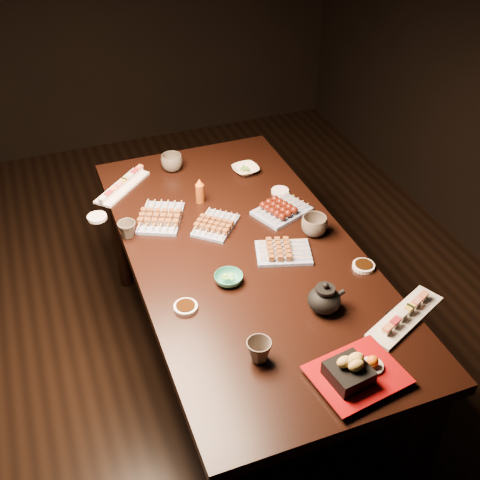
# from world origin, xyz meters

# --- Properties ---
(ground) EXTENTS (5.00, 5.00, 0.00)m
(ground) POSITION_xyz_m (0.00, 0.00, 0.00)
(ground) COLOR black
(ground) RESTS_ON ground
(dining_table) EXTENTS (1.35, 1.98, 0.75)m
(dining_table) POSITION_xyz_m (0.37, -0.02, 0.38)
(dining_table) COLOR black
(dining_table) RESTS_ON ground
(sushi_platter_near) EXTENTS (0.37, 0.24, 0.04)m
(sushi_platter_near) POSITION_xyz_m (0.77, -0.58, 0.77)
(sushi_platter_near) COLOR white
(sushi_platter_near) RESTS_ON dining_table
(sushi_platter_far) EXTENTS (0.30, 0.30, 0.04)m
(sushi_platter_far) POSITION_xyz_m (0.00, 0.62, 0.77)
(sushi_platter_far) COLOR white
(sushi_platter_far) RESTS_ON dining_table
(yakitori_plate_center) EXTENTS (0.25, 0.25, 0.05)m
(yakitori_plate_center) POSITION_xyz_m (0.31, 0.18, 0.78)
(yakitori_plate_center) COLOR #828EB6
(yakitori_plate_center) RESTS_ON dining_table
(yakitori_plate_right) EXTENTS (0.26, 0.22, 0.06)m
(yakitori_plate_right) POSITION_xyz_m (0.51, -0.10, 0.78)
(yakitori_plate_right) COLOR #828EB6
(yakitori_plate_right) RESTS_ON dining_table
(yakitori_plate_left) EXTENTS (0.26, 0.29, 0.06)m
(yakitori_plate_left) POSITION_xyz_m (0.11, 0.31, 0.78)
(yakitori_plate_left) COLOR #828EB6
(yakitori_plate_left) RESTS_ON dining_table
(tsukune_plate) EXTENTS (0.28, 0.24, 0.06)m
(tsukune_plate) POSITION_xyz_m (0.62, 0.18, 0.78)
(tsukune_plate) COLOR #828EB6
(tsukune_plate) RESTS_ON dining_table
(edamame_bowl_green) EXTENTS (0.15, 0.15, 0.03)m
(edamame_bowl_green) POSITION_xyz_m (0.24, -0.18, 0.77)
(edamame_bowl_green) COLOR #2A806B
(edamame_bowl_green) RESTS_ON dining_table
(edamame_bowl_cream) EXTENTS (0.14, 0.14, 0.03)m
(edamame_bowl_cream) POSITION_xyz_m (0.59, 0.55, 0.77)
(edamame_bowl_cream) COLOR #F1E3C5
(edamame_bowl_cream) RESTS_ON dining_table
(tempura_tray) EXTENTS (0.32, 0.27, 0.11)m
(tempura_tray) POSITION_xyz_m (0.47, -0.76, 0.80)
(tempura_tray) COLOR black
(tempura_tray) RESTS_ON dining_table
(teacup_near_left) EXTENTS (0.11, 0.11, 0.08)m
(teacup_near_left) POSITION_xyz_m (0.21, -0.58, 0.79)
(teacup_near_left) COLOR #4C433A
(teacup_near_left) RESTS_ON dining_table
(teacup_mid_right) EXTENTS (0.15, 0.15, 0.09)m
(teacup_mid_right) POSITION_xyz_m (0.68, -0.02, 0.79)
(teacup_mid_right) COLOR #4C433A
(teacup_mid_right) RESTS_ON dining_table
(teacup_far_left) EXTENTS (0.09, 0.09, 0.07)m
(teacup_far_left) POSITION_xyz_m (-0.06, 0.24, 0.79)
(teacup_far_left) COLOR #4C433A
(teacup_far_left) RESTS_ON dining_table
(teacup_far_right) EXTENTS (0.12, 0.12, 0.08)m
(teacup_far_right) POSITION_xyz_m (0.27, 0.70, 0.79)
(teacup_far_right) COLOR #4C433A
(teacup_far_right) RESTS_ON dining_table
(teapot) EXTENTS (0.14, 0.14, 0.12)m
(teapot) POSITION_xyz_m (0.51, -0.44, 0.81)
(teapot) COLOR black
(teapot) RESTS_ON dining_table
(condiment_bottle) EXTENTS (0.04, 0.04, 0.12)m
(condiment_bottle) POSITION_xyz_m (0.31, 0.39, 0.81)
(condiment_bottle) COLOR brown
(condiment_bottle) RESTS_ON dining_table
(sauce_dish_west) EXTENTS (0.12, 0.12, 0.02)m
(sauce_dish_west) POSITION_xyz_m (0.05, -0.26, 0.76)
(sauce_dish_west) COLOR white
(sauce_dish_west) RESTS_ON dining_table
(sauce_dish_east) EXTENTS (0.08, 0.08, 0.01)m
(sauce_dish_east) POSITION_xyz_m (0.68, 0.33, 0.76)
(sauce_dish_east) COLOR white
(sauce_dish_east) RESTS_ON dining_table
(sauce_dish_se) EXTENTS (0.12, 0.12, 0.02)m
(sauce_dish_se) POSITION_xyz_m (0.77, -0.29, 0.76)
(sauce_dish_se) COLOR white
(sauce_dish_se) RESTS_ON dining_table
(sauce_dish_nw) EXTENTS (0.10, 0.10, 0.02)m
(sauce_dish_nw) POSITION_xyz_m (-0.15, 0.42, 0.76)
(sauce_dish_nw) COLOR white
(sauce_dish_nw) RESTS_ON dining_table
(chopsticks_near) EXTENTS (0.14, 0.19, 0.01)m
(chopsticks_near) POSITION_xyz_m (0.43, -0.81, 0.75)
(chopsticks_near) COLOR black
(chopsticks_near) RESTS_ON dining_table
(chopsticks_se) EXTENTS (0.21, 0.08, 0.01)m
(chopsticks_se) POSITION_xyz_m (0.81, -0.52, 0.75)
(chopsticks_se) COLOR black
(chopsticks_se) RESTS_ON dining_table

